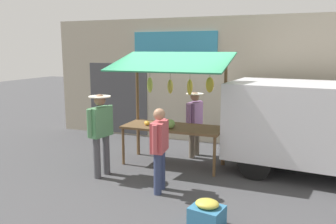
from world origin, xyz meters
TOP-DOWN VIEW (x-y plane):
  - ground_plane at (0.00, 0.00)m, footprint 40.00×40.00m
  - street_backdrop at (0.06, -2.20)m, footprint 9.00×0.30m
  - market_stall at (0.00, -0.01)m, footprint 2.50×1.46m
  - vendor_with_sunhat at (-0.27, -0.75)m, footprint 0.40×0.67m
  - shopper_in_striped_shirt at (-0.30, 1.49)m, footprint 0.27×0.67m
  - shopper_with_ponytail at (1.10, 1.18)m, footprint 0.44×0.70m
  - parked_van at (-3.23, -0.46)m, footprint 4.55×2.25m
  - produce_crate_near at (-1.42, 2.39)m, footprint 0.53×0.48m

SIDE VIEW (x-z plane):
  - ground_plane at x=0.00m, z-range 0.00..0.00m
  - produce_crate_near at x=-1.42m, z-range -0.02..0.39m
  - shopper_in_striped_shirt at x=-0.30m, z-range 0.11..1.64m
  - vendor_with_sunhat at x=-0.27m, z-range 0.13..1.70m
  - shopper_with_ponytail at x=1.10m, z-range 0.16..1.84m
  - parked_van at x=-3.23m, z-range 0.18..2.06m
  - market_stall at x=0.00m, z-range 0.28..2.78m
  - street_backdrop at x=0.06m, z-range 0.00..3.40m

